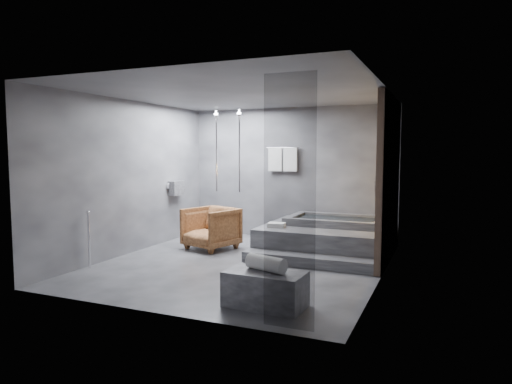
% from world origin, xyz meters
% --- Properties ---
extents(room, '(5.00, 5.04, 2.82)m').
position_xyz_m(room, '(0.40, 0.24, 1.73)').
color(room, '#2C2C2E').
rests_on(room, ground).
extents(tub_deck, '(2.20, 2.00, 0.50)m').
position_xyz_m(tub_deck, '(1.05, 1.45, 0.25)').
color(tub_deck, '#313133').
rests_on(tub_deck, ground).
extents(tub_step, '(2.20, 0.36, 0.18)m').
position_xyz_m(tub_step, '(1.05, 0.27, 0.09)').
color(tub_step, '#313133').
rests_on(tub_step, ground).
extents(concrete_bench, '(0.98, 0.57, 0.43)m').
position_xyz_m(concrete_bench, '(1.13, -1.80, 0.22)').
color(concrete_bench, '#363639').
rests_on(concrete_bench, ground).
extents(driftwood_chair, '(1.09, 1.11, 0.80)m').
position_xyz_m(driftwood_chair, '(-1.05, 0.85, 0.40)').
color(driftwood_chair, '#472511').
rests_on(driftwood_chair, ground).
extents(rolled_towel, '(0.55, 0.33, 0.19)m').
position_xyz_m(rolled_towel, '(1.13, -1.77, 0.52)').
color(rolled_towel, silver).
rests_on(rolled_towel, concrete_bench).
extents(deck_towel, '(0.33, 0.27, 0.08)m').
position_xyz_m(deck_towel, '(0.28, 0.89, 0.54)').
color(deck_towel, silver).
rests_on(deck_towel, tub_deck).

